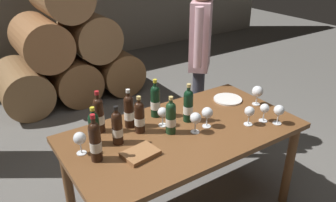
% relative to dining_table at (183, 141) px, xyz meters
% --- Properties ---
extents(barrel_stack, '(1.86, 0.90, 1.69)m').
position_rel_dining_table_xyz_m(barrel_stack, '(0.00, 2.60, -0.01)').
color(barrel_stack, olive).
rests_on(barrel_stack, ground_plane).
extents(dining_table, '(1.70, 0.90, 0.76)m').
position_rel_dining_table_xyz_m(dining_table, '(0.00, 0.00, 0.00)').
color(dining_table, brown).
rests_on(dining_table, ground_plane).
extents(wine_bottle_0, '(0.07, 0.07, 0.28)m').
position_rel_dining_table_xyz_m(wine_bottle_0, '(-0.27, 0.15, 0.21)').
color(wine_bottle_0, black).
rests_on(wine_bottle_0, dining_table).
extents(wine_bottle_1, '(0.07, 0.07, 0.28)m').
position_rel_dining_table_xyz_m(wine_bottle_1, '(-0.10, 0.02, 0.21)').
color(wine_bottle_1, '#19381E').
rests_on(wine_bottle_1, dining_table).
extents(wine_bottle_2, '(0.07, 0.07, 0.30)m').
position_rel_dining_table_xyz_m(wine_bottle_2, '(-0.30, 0.26, 0.22)').
color(wine_bottle_2, black).
rests_on(wine_bottle_2, dining_table).
extents(wine_bottle_3, '(0.07, 0.07, 0.32)m').
position_rel_dining_table_xyz_m(wine_bottle_3, '(-0.66, 0.01, 0.23)').
color(wine_bottle_3, black).
rests_on(wine_bottle_3, dining_table).
extents(wine_bottle_4, '(0.07, 0.07, 0.28)m').
position_rel_dining_table_xyz_m(wine_bottle_4, '(-0.60, 0.18, 0.21)').
color(wine_bottle_4, black).
rests_on(wine_bottle_4, dining_table).
extents(wine_bottle_5, '(0.07, 0.07, 0.31)m').
position_rel_dining_table_xyz_m(wine_bottle_5, '(-0.06, 0.29, 0.22)').
color(wine_bottle_5, black).
rests_on(wine_bottle_5, dining_table).
extents(wine_bottle_6, '(0.07, 0.07, 0.28)m').
position_rel_dining_table_xyz_m(wine_bottle_6, '(-0.47, 0.11, 0.21)').
color(wine_bottle_6, black).
rests_on(wine_bottle_6, dining_table).
extents(wine_bottle_7, '(0.07, 0.07, 0.31)m').
position_rel_dining_table_xyz_m(wine_bottle_7, '(-0.50, 0.31, 0.23)').
color(wine_bottle_7, black).
rests_on(wine_bottle_7, dining_table).
extents(wine_bottle_8, '(0.07, 0.07, 0.30)m').
position_rel_dining_table_xyz_m(wine_bottle_8, '(0.11, 0.09, 0.22)').
color(wine_bottle_8, black).
rests_on(wine_bottle_8, dining_table).
extents(wine_glass_0, '(0.09, 0.09, 0.16)m').
position_rel_dining_table_xyz_m(wine_glass_0, '(0.74, -0.00, 0.21)').
color(wine_glass_0, white).
rests_on(wine_glass_0, dining_table).
extents(wine_glass_1, '(0.08, 0.08, 0.16)m').
position_rel_dining_table_xyz_m(wine_glass_1, '(-0.72, 0.12, 0.20)').
color(wine_glass_1, white).
rests_on(wine_glass_1, dining_table).
extents(wine_glass_2, '(0.07, 0.07, 0.14)m').
position_rel_dining_table_xyz_m(wine_glass_2, '(0.58, -0.23, 0.19)').
color(wine_glass_2, white).
rests_on(wine_glass_2, dining_table).
extents(wine_glass_3, '(0.08, 0.08, 0.15)m').
position_rel_dining_table_xyz_m(wine_glass_3, '(0.64, -0.31, 0.20)').
color(wine_glass_3, white).
rests_on(wine_glass_3, dining_table).
extents(wine_glass_4, '(0.07, 0.07, 0.15)m').
position_rel_dining_table_xyz_m(wine_glass_4, '(0.44, -0.20, 0.20)').
color(wine_glass_4, white).
rests_on(wine_glass_4, dining_table).
extents(wine_glass_5, '(0.07, 0.07, 0.15)m').
position_rel_dining_table_xyz_m(wine_glass_5, '(-0.09, 0.14, 0.20)').
color(wine_glass_5, white).
rests_on(wine_glass_5, dining_table).
extents(wine_glass_6, '(0.08, 0.08, 0.16)m').
position_rel_dining_table_xyz_m(wine_glass_6, '(0.05, -0.07, 0.20)').
color(wine_glass_6, white).
rests_on(wine_glass_6, dining_table).
extents(wine_glass_7, '(0.08, 0.08, 0.16)m').
position_rel_dining_table_xyz_m(wine_glass_7, '(0.17, -0.06, 0.20)').
color(wine_glass_7, white).
rests_on(wine_glass_7, dining_table).
extents(tasting_notebook, '(0.24, 0.19, 0.03)m').
position_rel_dining_table_xyz_m(tasting_notebook, '(-0.41, -0.10, 0.11)').
color(tasting_notebook, '#936038').
rests_on(tasting_notebook, dining_table).
extents(serving_plate, '(0.24, 0.24, 0.01)m').
position_rel_dining_table_xyz_m(serving_plate, '(0.61, 0.19, 0.10)').
color(serving_plate, white).
rests_on(serving_plate, dining_table).
extents(sommelier_presenting, '(0.37, 0.38, 1.72)m').
position_rel_dining_table_xyz_m(sommelier_presenting, '(0.74, 0.75, 0.37)').
color(sommelier_presenting, '#383842').
rests_on(sommelier_presenting, ground_plane).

